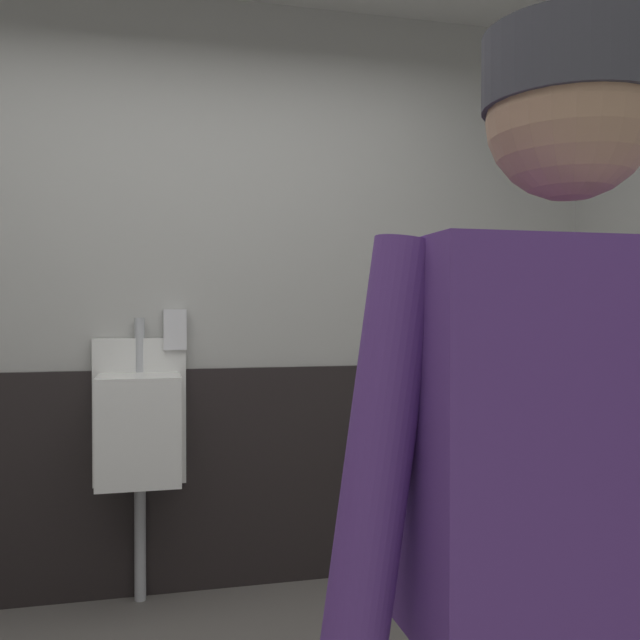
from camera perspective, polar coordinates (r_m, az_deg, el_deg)
wall_back at (r=3.20m, az=-11.30°, el=2.17°), size 4.62×0.12×2.70m
wainscot_band_back at (r=3.22m, az=-11.20°, el=-13.02°), size 4.02×0.03×1.01m
urinal_solo at (r=3.02m, az=-14.90°, el=-8.65°), size 0.40×0.34×1.24m
person at (r=1.06m, az=20.36°, el=-14.28°), size 0.70×0.60×1.66m
soap_dispenser at (r=3.10m, az=-12.06°, el=-0.78°), size 0.10×0.07×0.18m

